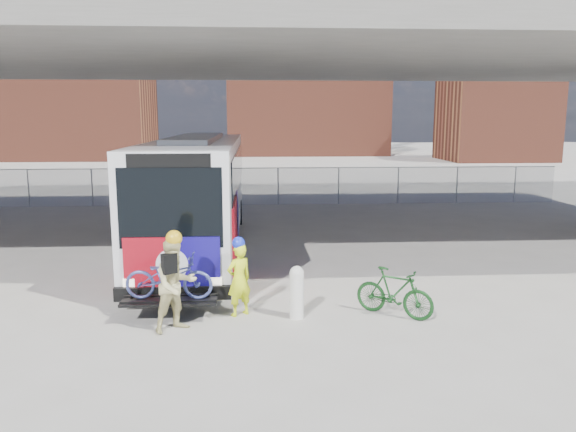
{
  "coord_description": "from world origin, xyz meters",
  "views": [
    {
      "loc": [
        -0.2,
        -15.44,
        4.26
      ],
      "look_at": [
        0.73,
        -0.35,
        1.6
      ],
      "focal_mm": 35.0,
      "sensor_mm": 36.0,
      "label": 1
    }
  ],
  "objects": [
    {
      "name": "ground",
      "position": [
        0.0,
        0.0,
        0.0
      ],
      "size": [
        160.0,
        160.0,
        0.0
      ],
      "primitive_type": "plane",
      "color": "#9E9991",
      "rests_on": "ground"
    },
    {
      "name": "bollard",
      "position": [
        0.69,
        -3.95,
        0.62
      ],
      "size": [
        0.3,
        0.3,
        1.15
      ],
      "color": "silver",
      "rests_on": "ground"
    },
    {
      "name": "cyclist_tan",
      "position": [
        -1.79,
        -4.5,
        0.98
      ],
      "size": [
        1.16,
        1.12,
        2.07
      ],
      "rotation": [
        0.0,
        0.0,
        0.63
      ],
      "color": "#D3C887",
      "rests_on": "ground"
    },
    {
      "name": "smokestack",
      "position": [
        14.0,
        55.0,
        12.5
      ],
      "size": [
        2.2,
        2.2,
        25.0
      ],
      "primitive_type": "cylinder",
      "color": "brown",
      "rests_on": "ground"
    },
    {
      "name": "chainlink_fence",
      "position": [
        0.0,
        12.0,
        1.42
      ],
      "size": [
        30.0,
        0.06,
        30.0
      ],
      "color": "gray",
      "rests_on": "ground"
    },
    {
      "name": "bike_parked",
      "position": [
        2.81,
        -3.95,
        0.53
      ],
      "size": [
        1.73,
        1.45,
        1.07
      ],
      "primitive_type": "imported",
      "rotation": [
        0.0,
        0.0,
        0.94
      ],
      "color": "#15441A",
      "rests_on": "ground"
    },
    {
      "name": "brick_buildings",
      "position": [
        1.23,
        48.23,
        5.42
      ],
      "size": [
        54.0,
        22.0,
        12.0
      ],
      "color": "brown",
      "rests_on": "ground"
    },
    {
      "name": "bus",
      "position": [
        -2.0,
        2.63,
        2.11
      ],
      "size": [
        2.67,
        12.94,
        3.69
      ],
      "color": "silver",
      "rests_on": "ground"
    },
    {
      "name": "overpass",
      "position": [
        0.0,
        4.0,
        6.54
      ],
      "size": [
        40.0,
        16.0,
        7.95
      ],
      "color": "#605E59",
      "rests_on": "ground"
    },
    {
      "name": "cyclist_hivis",
      "position": [
        -0.54,
        -3.69,
        0.84
      ],
      "size": [
        0.7,
        0.64,
        1.75
      ],
      "rotation": [
        0.0,
        0.0,
        3.72
      ],
      "color": "#E8FF1A",
      "rests_on": "ground"
    }
  ]
}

